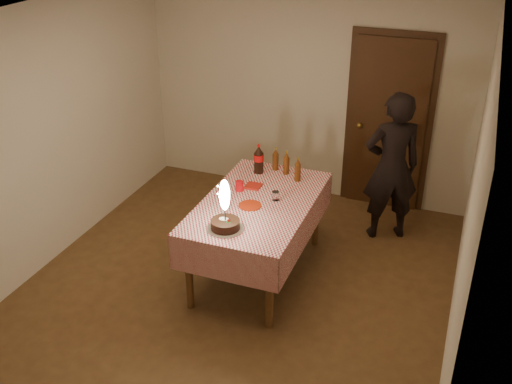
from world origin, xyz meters
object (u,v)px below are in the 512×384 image
(birthday_cake, at_px, (225,216))
(amber_bottle_mid, at_px, (286,163))
(red_plate, at_px, (250,205))
(amber_bottle_right, at_px, (298,170))
(photographer, at_px, (392,167))
(amber_bottle_left, at_px, (276,159))
(clear_cup, at_px, (276,196))
(dining_table, at_px, (258,211))
(cola_bottle, at_px, (259,159))
(red_cup, at_px, (239,186))

(birthday_cake, bearing_deg, amber_bottle_mid, 83.34)
(red_plate, relative_size, amber_bottle_right, 0.86)
(amber_bottle_right, height_order, photographer, photographer)
(amber_bottle_left, bearing_deg, red_plate, -87.24)
(amber_bottle_mid, relative_size, photographer, 0.15)
(clear_cup, xyz_separation_m, amber_bottle_mid, (-0.09, 0.59, 0.07))
(dining_table, height_order, cola_bottle, cola_bottle)
(red_plate, bearing_deg, amber_bottle_right, 69.14)
(red_plate, relative_size, amber_bottle_mid, 0.86)
(birthday_cake, bearing_deg, amber_bottle_right, 75.00)
(dining_table, xyz_separation_m, clear_cup, (0.15, 0.08, 0.15))
(birthday_cake, relative_size, red_cup, 4.79)
(dining_table, xyz_separation_m, birthday_cake, (-0.09, -0.58, 0.24))
(cola_bottle, height_order, amber_bottle_left, cola_bottle)
(birthday_cake, height_order, amber_bottle_left, birthday_cake)
(clear_cup, bearing_deg, red_cup, 170.90)
(photographer, bearing_deg, clear_cup, -129.02)
(amber_bottle_mid, bearing_deg, birthday_cake, -96.66)
(red_plate, bearing_deg, red_cup, 129.64)
(red_plate, height_order, photographer, photographer)
(red_plate, bearing_deg, clear_cup, 45.73)
(amber_bottle_right, relative_size, amber_bottle_mid, 1.00)
(red_plate, xyz_separation_m, red_cup, (-0.21, 0.26, 0.05))
(clear_cup, xyz_separation_m, amber_bottle_right, (0.07, 0.48, 0.07))
(dining_table, bearing_deg, clear_cup, 28.54)
(amber_bottle_right, bearing_deg, red_plate, -110.86)
(dining_table, height_order, red_plate, red_plate)
(amber_bottle_mid, height_order, photographer, photographer)
(birthday_cake, relative_size, red_plate, 2.18)
(amber_bottle_left, bearing_deg, red_cup, -106.39)
(dining_table, bearing_deg, red_cup, 149.72)
(red_cup, height_order, amber_bottle_left, amber_bottle_left)
(cola_bottle, xyz_separation_m, photographer, (1.29, 0.61, -0.14))
(clear_cup, relative_size, photographer, 0.05)
(clear_cup, xyz_separation_m, amber_bottle_left, (-0.23, 0.65, 0.07))
(birthday_cake, distance_m, amber_bottle_left, 1.31)
(red_cup, relative_size, amber_bottle_mid, 0.39)
(amber_bottle_mid, bearing_deg, red_cup, -120.30)
(red_cup, relative_size, amber_bottle_right, 0.39)
(amber_bottle_mid, distance_m, photographer, 1.15)
(red_cup, bearing_deg, amber_bottle_left, 73.61)
(clear_cup, height_order, amber_bottle_mid, amber_bottle_mid)
(dining_table, height_order, clear_cup, clear_cup)
(birthday_cake, height_order, photographer, photographer)
(amber_bottle_mid, bearing_deg, red_plate, -97.04)
(cola_bottle, height_order, amber_bottle_mid, cola_bottle)
(amber_bottle_mid, bearing_deg, clear_cup, -81.34)
(red_plate, relative_size, clear_cup, 2.44)
(dining_table, distance_m, clear_cup, 0.23)
(red_plate, bearing_deg, amber_bottle_left, 92.76)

